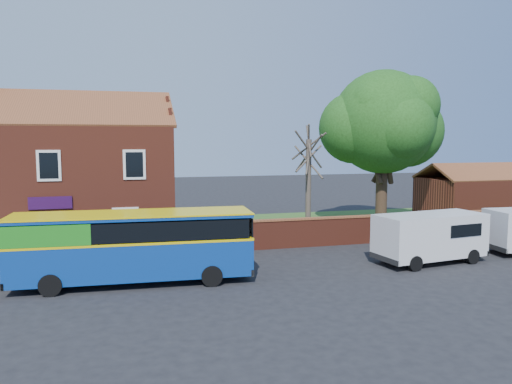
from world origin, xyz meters
name	(u,v)px	position (x,y,z in m)	size (l,w,h in m)	color
ground	(223,293)	(0.00, 0.00, 0.00)	(120.00, 120.00, 0.00)	black
pavement	(48,267)	(-7.00, 5.75, 0.06)	(18.00, 3.50, 0.12)	gray
kerb	(42,277)	(-7.00, 4.00, 0.07)	(18.00, 0.15, 0.14)	slate
grass_strip	(369,223)	(13.00, 13.00, 0.02)	(26.00, 12.00, 0.04)	#426B28
shop_building	(59,183)	(-7.02, 11.50, 3.41)	(12.30, 8.13, 10.50)	maroon
boundary_wall	(418,226)	(13.00, 7.00, 0.81)	(22.00, 0.38, 1.60)	maroon
outbuilding	(479,197)	(22.00, 13.00, 1.61)	(8.20, 5.06, 4.17)	maroon
bus	(126,244)	(-3.53, 2.28, 1.65)	(9.63, 2.89, 2.90)	navy
van_near	(430,235)	(10.48, 2.15, 1.31)	(5.55, 2.82, 2.33)	silver
large_tree	(383,126)	(12.95, 11.32, 6.76)	(8.47, 6.70, 10.33)	black
bare_tree	(308,182)	(7.26, 9.92, 3.29)	(2.40, 2.86, 6.41)	#4C4238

